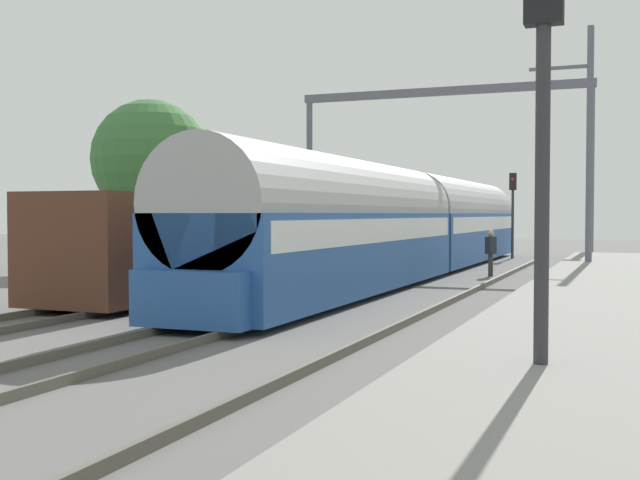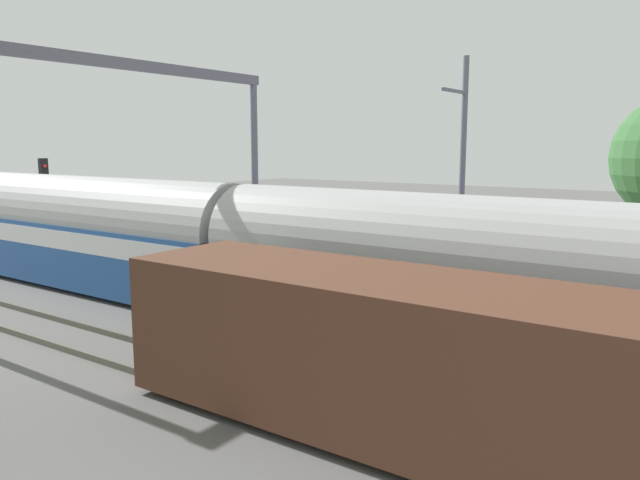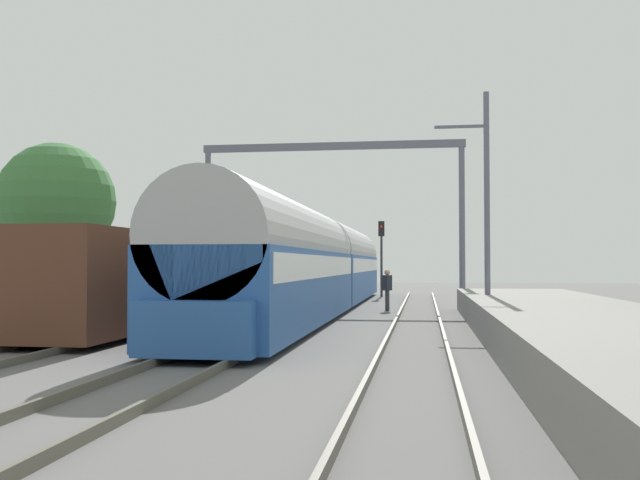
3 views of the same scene
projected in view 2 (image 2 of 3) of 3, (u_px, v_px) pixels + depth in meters
The scene contains 6 objects.
passenger_train at pixel (240, 252), 18.25m from camera, with size 2.93×32.85×3.82m.
freight_car at pixel (461, 370), 10.06m from camera, with size 2.80×13.00×2.70m.
person_crossing at pixel (287, 265), 21.02m from camera, with size 0.40×0.47×1.73m.
railway_signal_far at pixel (45, 195), 27.07m from camera, with size 0.36×0.30×4.50m.
catenary_gantry at pixel (130, 127), 20.36m from camera, with size 12.82×0.28×7.86m.
catenary_pole_east_mid at pixel (462, 173), 20.89m from camera, with size 1.90×0.20×8.00m.
Camera 2 is at (-13.41, 1.90, 5.12)m, focal length 34.68 mm.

